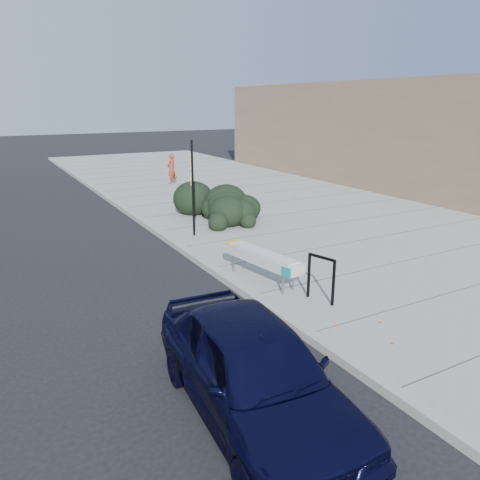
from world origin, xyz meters
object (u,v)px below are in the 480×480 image
object	(u,v)px
bike_rack	(321,274)
pedestrian	(172,169)
bench	(262,258)
sedan_navy	(254,370)
sign_post	(192,183)

from	to	relation	value
bike_rack	pedestrian	bearing A→B (deg)	64.49
bench	sedan_navy	xyz separation A→B (m)	(-2.59, -3.96, 0.01)
bench	sedan_navy	world-z (taller)	sedan_navy
sedan_navy	pedestrian	world-z (taller)	pedestrian
bench	sign_post	xyz separation A→B (m)	(0.19, 4.35, 1.09)
bench	sign_post	size ratio (longest dim) A/B	0.81
sign_post	pedestrian	size ratio (longest dim) A/B	1.94
bike_rack	pedestrian	xyz separation A→B (m)	(2.70, 15.36, 0.16)
bench	bike_rack	xyz separation A→B (m)	(0.45, -1.60, 0.04)
bench	sedan_navy	bearing A→B (deg)	-131.83
bike_rack	pedestrian	size ratio (longest dim) A/B	0.66
bench	pedestrian	xyz separation A→B (m)	(3.14, 13.76, 0.20)
bike_rack	sedan_navy	distance (m)	3.85
bench	sign_post	world-z (taller)	sign_post
sign_post	sedan_navy	world-z (taller)	sign_post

